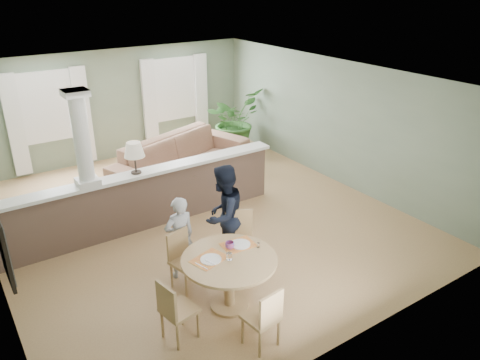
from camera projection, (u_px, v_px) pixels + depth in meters
ground at (196, 217)px, 9.05m from camera, size 8.00×8.00×0.00m
room_shell at (175, 120)px, 8.78m from camera, size 7.02×8.02×2.71m
pony_wall at (142, 193)px, 8.42m from camera, size 5.32×0.38×2.70m
sofa at (183, 160)px, 10.50m from camera, size 3.61×2.34×0.98m
houseplant at (234, 120)px, 12.22m from camera, size 1.85×1.75×1.62m
dining_table at (229, 268)px, 6.40m from camera, size 1.31×1.31×0.90m
chair_far_boy at (183, 257)px, 6.90m from camera, size 0.48×0.48×0.89m
chair_far_man at (239, 238)px, 7.27m from camera, size 0.62×0.62×1.00m
chair_near at (265, 316)px, 5.72m from camera, size 0.44×0.44×0.87m
chair_side at (175, 309)px, 5.84m from camera, size 0.47×0.47×0.89m
child_person at (180, 237)px, 7.07m from camera, size 0.49×0.33×1.34m
man_person at (223, 215)px, 7.38m from camera, size 1.00×0.91×1.66m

